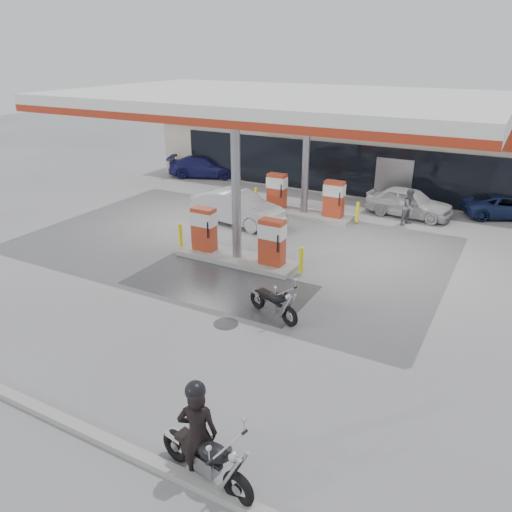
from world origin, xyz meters
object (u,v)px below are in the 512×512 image
Objects in this scene: pump_island_near at (237,242)px; pump_island_far at (304,201)px; main_motorcycle at (207,460)px; attendant at (410,207)px; sedan_white at (409,202)px; parked_car_right at (506,206)px; biker_main at (198,434)px; hatchback_silver at (238,208)px; parked_motorcycle at (274,303)px; parked_car_left at (205,167)px.

pump_island_far is (0.00, 6.00, 0.00)m from pump_island_near.
main_motorcycle is 15.81m from attendant.
sedan_white is (4.20, 8.20, -0.06)m from pump_island_near.
biker_main is at bearing 144.09° from parked_car_right.
biker_main is at bearing -73.36° from pump_island_far.
biker_main reaches higher than hatchback_silver.
parked_motorcycle is at bearing 116.64° from main_motorcycle.
main_motorcycle reaches higher than parked_motorcycle.
pump_island_far reaches higher than main_motorcycle.
attendant is (4.49, 1.00, 0.08)m from pump_island_far.
pump_island_near is at bearing -141.81° from hatchback_silver.
sedan_white is 0.89× the size of hatchback_silver.
parked_car_left is at bearing 100.31° from attendant.
sedan_white is at bearing 104.77° from parked_motorcycle.
biker_main is 0.45× the size of parked_car_left.
pump_island_near is 1.00× the size of pump_island_far.
hatchback_silver is at bearing -86.42° from biker_main.
sedan_white is 2.42× the size of attendant.
sedan_white is (4.20, 2.20, -0.06)m from pump_island_far.
main_motorcycle is at bearing -53.58° from parked_motorcycle.
pump_island_far is 2.68× the size of biker_main.
parked_car_right reaches higher than parked_motorcycle.
hatchback_silver is at bearing 129.45° from main_motorcycle.
main_motorcycle is 14.10m from hatchback_silver.
hatchback_silver is (-5.08, 6.61, 0.27)m from parked_motorcycle.
biker_main is at bearing -174.06° from sedan_white.
biker_main is 13.98m from hatchback_silver.
parked_car_right is (3.62, 3.15, -0.27)m from attendant.
biker_main is 16.98m from sedan_white.
pump_island_far is at bearing 90.00° from pump_island_near.
biker_main is at bearing -144.15° from hatchback_silver.
sedan_white is 12.49m from parked_car_left.
pump_island_far is 3.24× the size of attendant.
main_motorcycle is 17.01m from sedan_white.
parked_car_right is at bearing 90.66° from main_motorcycle.
attendant is at bearing 101.54° from main_motorcycle.
parked_car_right is at bearing -49.12° from hatchback_silver.
main_motorcycle is 0.58× the size of parked_car_right.
pump_island_far is 4.60m from attendant.
hatchback_silver reaches higher than sedan_white.
pump_island_near is at bearing -162.61° from parked_car_left.
hatchback_silver is (-6.50, 12.37, -0.24)m from biker_main.
pump_island_far is at bearing 122.86° from sedan_white.
attendant is (1.49, 10.01, 0.35)m from parked_motorcycle.
pump_island_near is at bearing 116.52° from parked_car_right.
parked_car_right is at bearing -25.29° from attendant.
sedan_white is (-0.21, 16.97, -0.30)m from biker_main.
pump_island_near is 9.94m from main_motorcycle.
sedan_white reaches higher than parked_car_right.
hatchback_silver reaches higher than parked_motorcycle.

